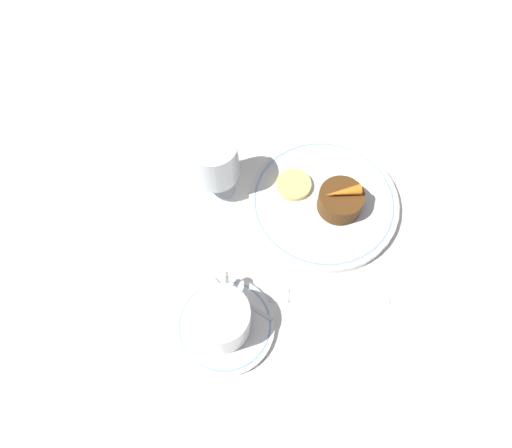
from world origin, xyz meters
name	(u,v)px	position (x,y,z in m)	size (l,w,h in m)	color
ground_plane	(308,224)	(0.00, 0.00, 0.00)	(3.00, 3.00, 0.00)	white
dinner_plate	(323,202)	(0.04, -0.02, 0.01)	(0.24, 0.24, 0.01)	white
saucer	(225,325)	(-0.17, 0.11, 0.01)	(0.14, 0.14, 0.01)	white
coffee_cup	(221,318)	(-0.17, 0.11, 0.04)	(0.11, 0.08, 0.06)	white
spoon	(231,294)	(-0.13, 0.11, 0.01)	(0.06, 0.11, 0.00)	silver
wine_glass	(214,162)	(0.06, 0.15, 0.07)	(0.08, 0.08, 0.11)	silver
fork	(307,297)	(-0.12, 0.00, 0.00)	(0.02, 0.20, 0.01)	silver
dessert_cake	(340,201)	(0.03, -0.05, 0.03)	(0.07, 0.07, 0.04)	#563314
carrot_garnish	(343,192)	(0.03, -0.05, 0.06)	(0.03, 0.06, 0.02)	orange
pineapple_slice	(294,185)	(0.06, 0.03, 0.02)	(0.06, 0.06, 0.01)	#EFE075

